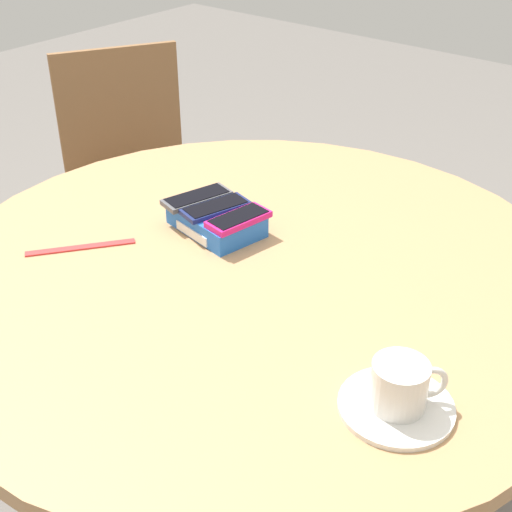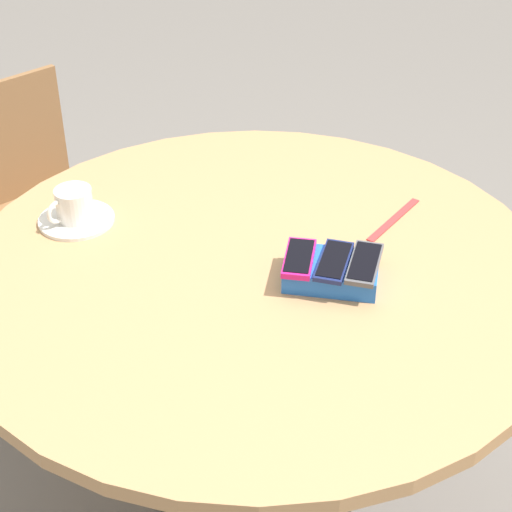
{
  "view_description": "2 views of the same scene",
  "coord_description": "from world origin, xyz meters",
  "px_view_note": "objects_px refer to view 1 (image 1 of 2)",
  "views": [
    {
      "loc": [
        0.67,
        -0.82,
        1.44
      ],
      "look_at": [
        0.0,
        0.0,
        0.79
      ],
      "focal_mm": 50.0,
      "sensor_mm": 36.0,
      "label": 1
    },
    {
      "loc": [
        0.01,
        1.35,
        1.72
      ],
      "look_at": [
        0.0,
        0.0,
        0.79
      ],
      "focal_mm": 60.0,
      "sensor_mm": 36.0,
      "label": 2
    }
  ],
  "objects_px": {
    "phone_gray": "(197,198)",
    "phone_navy": "(216,208)",
    "phone_box": "(216,220)",
    "round_table": "(256,316)",
    "phone_magenta": "(239,219)",
    "coffee_cup": "(401,384)",
    "lanyard_strap": "(81,247)",
    "chair_far_side": "(135,189)",
    "saucer": "(396,406)"
  },
  "relations": [
    {
      "from": "saucer",
      "to": "lanyard_strap",
      "type": "bearing_deg",
      "value": -179.99
    },
    {
      "from": "phone_magenta",
      "to": "coffee_cup",
      "type": "distance_m",
      "value": 0.5
    },
    {
      "from": "phone_gray",
      "to": "phone_magenta",
      "type": "height_order",
      "value": "phone_magenta"
    },
    {
      "from": "phone_box",
      "to": "phone_navy",
      "type": "height_order",
      "value": "phone_navy"
    },
    {
      "from": "phone_gray",
      "to": "phone_magenta",
      "type": "xyz_separation_m",
      "value": [
        0.12,
        -0.02,
        0.0
      ]
    },
    {
      "from": "round_table",
      "to": "phone_navy",
      "type": "relative_size",
      "value": 8.2
    },
    {
      "from": "round_table",
      "to": "phone_magenta",
      "type": "xyz_separation_m",
      "value": [
        -0.08,
        0.05,
        0.16
      ]
    },
    {
      "from": "round_table",
      "to": "chair_far_side",
      "type": "height_order",
      "value": "chair_far_side"
    },
    {
      "from": "lanyard_strap",
      "to": "phone_magenta",
      "type": "bearing_deg",
      "value": 44.46
    },
    {
      "from": "phone_navy",
      "to": "phone_magenta",
      "type": "height_order",
      "value": "phone_magenta"
    },
    {
      "from": "round_table",
      "to": "saucer",
      "type": "relative_size",
      "value": 7.35
    },
    {
      "from": "lanyard_strap",
      "to": "round_table",
      "type": "bearing_deg",
      "value": 28.78
    },
    {
      "from": "phone_box",
      "to": "phone_gray",
      "type": "bearing_deg",
      "value": 170.02
    },
    {
      "from": "coffee_cup",
      "to": "chair_far_side",
      "type": "distance_m",
      "value": 1.47
    },
    {
      "from": "phone_box",
      "to": "phone_gray",
      "type": "height_order",
      "value": "phone_gray"
    },
    {
      "from": "coffee_cup",
      "to": "lanyard_strap",
      "type": "relative_size",
      "value": 0.45
    },
    {
      "from": "phone_gray",
      "to": "lanyard_strap",
      "type": "relative_size",
      "value": 0.73
    },
    {
      "from": "phone_navy",
      "to": "phone_gray",
      "type": "bearing_deg",
      "value": 172.52
    },
    {
      "from": "phone_gray",
      "to": "phone_navy",
      "type": "xyz_separation_m",
      "value": [
        0.06,
        -0.01,
        -0.0
      ]
    },
    {
      "from": "phone_magenta",
      "to": "saucer",
      "type": "height_order",
      "value": "phone_magenta"
    },
    {
      "from": "saucer",
      "to": "lanyard_strap",
      "type": "height_order",
      "value": "saucer"
    },
    {
      "from": "lanyard_strap",
      "to": "chair_far_side",
      "type": "distance_m",
      "value": 0.95
    },
    {
      "from": "saucer",
      "to": "chair_far_side",
      "type": "distance_m",
      "value": 1.46
    },
    {
      "from": "phone_box",
      "to": "lanyard_strap",
      "type": "xyz_separation_m",
      "value": [
        -0.15,
        -0.21,
        -0.02
      ]
    },
    {
      "from": "phone_gray",
      "to": "coffee_cup",
      "type": "distance_m",
      "value": 0.61
    },
    {
      "from": "phone_navy",
      "to": "coffee_cup",
      "type": "distance_m",
      "value": 0.56
    },
    {
      "from": "phone_navy",
      "to": "coffee_cup",
      "type": "xyz_separation_m",
      "value": [
        0.52,
        -0.21,
        -0.0
      ]
    },
    {
      "from": "phone_magenta",
      "to": "coffee_cup",
      "type": "bearing_deg",
      "value": -24.13
    },
    {
      "from": "phone_box",
      "to": "phone_navy",
      "type": "relative_size",
      "value": 1.35
    },
    {
      "from": "phone_navy",
      "to": "coffee_cup",
      "type": "height_order",
      "value": "coffee_cup"
    },
    {
      "from": "phone_gray",
      "to": "phone_magenta",
      "type": "bearing_deg",
      "value": -7.46
    },
    {
      "from": "coffee_cup",
      "to": "phone_box",
      "type": "bearing_deg",
      "value": 157.95
    },
    {
      "from": "phone_gray",
      "to": "phone_navy",
      "type": "bearing_deg",
      "value": -7.48
    },
    {
      "from": "phone_gray",
      "to": "chair_far_side",
      "type": "height_order",
      "value": "chair_far_side"
    },
    {
      "from": "round_table",
      "to": "phone_navy",
      "type": "bearing_deg",
      "value": 159.13
    },
    {
      "from": "saucer",
      "to": "chair_far_side",
      "type": "xyz_separation_m",
      "value": [
        -1.27,
        0.65,
        -0.32
      ]
    },
    {
      "from": "chair_far_side",
      "to": "phone_box",
      "type": "bearing_deg",
      "value": -30.41
    },
    {
      "from": "round_table",
      "to": "phone_magenta",
      "type": "bearing_deg",
      "value": 149.72
    },
    {
      "from": "saucer",
      "to": "lanyard_strap",
      "type": "relative_size",
      "value": 0.79
    },
    {
      "from": "phone_box",
      "to": "round_table",
      "type": "bearing_deg",
      "value": -20.21
    },
    {
      "from": "phone_magenta",
      "to": "chair_far_side",
      "type": "xyz_separation_m",
      "value": [
        -0.82,
        0.45,
        -0.37
      ]
    },
    {
      "from": "phone_navy",
      "to": "lanyard_strap",
      "type": "relative_size",
      "value": 0.71
    },
    {
      "from": "round_table",
      "to": "lanyard_strap",
      "type": "height_order",
      "value": "lanyard_strap"
    },
    {
      "from": "lanyard_strap",
      "to": "saucer",
      "type": "bearing_deg",
      "value": 0.01
    },
    {
      "from": "saucer",
      "to": "round_table",
      "type": "bearing_deg",
      "value": 156.97
    },
    {
      "from": "phone_box",
      "to": "chair_far_side",
      "type": "height_order",
      "value": "chair_far_side"
    },
    {
      "from": "phone_magenta",
      "to": "phone_navy",
      "type": "bearing_deg",
      "value": 172.56
    },
    {
      "from": "phone_gray",
      "to": "phone_navy",
      "type": "relative_size",
      "value": 1.03
    },
    {
      "from": "saucer",
      "to": "phone_box",
      "type": "bearing_deg",
      "value": 157.73
    },
    {
      "from": "phone_magenta",
      "to": "phone_gray",
      "type": "bearing_deg",
      "value": 172.54
    }
  ]
}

